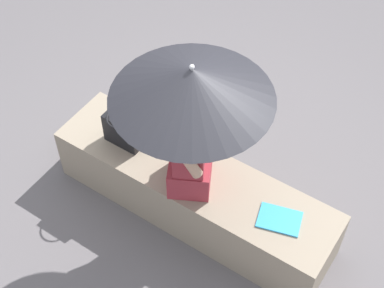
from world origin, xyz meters
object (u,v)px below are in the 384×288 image
Objects in this scene: person_seated at (190,144)px; magazine at (279,219)px; parasol at (192,84)px; handbag_black at (123,130)px.

magazine is (-0.67, -0.05, -0.38)m from person_seated.
parasol is at bearing -5.17° from magazine.
magazine is at bearing -178.59° from handbag_black.
parasol is 4.04× the size of magazine.
handbag_black reaches higher than magazine.
handbag_black is (0.65, -0.09, -0.86)m from parasol.
handbag_black is 1.27m from magazine.
person_seated reaches higher than handbag_black.
parasol reaches higher than person_seated.
parasol reaches higher than magazine.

